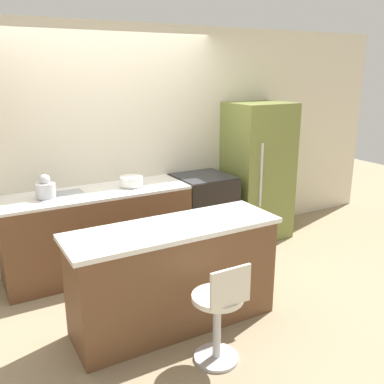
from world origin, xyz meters
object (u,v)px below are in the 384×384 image
at_px(oven_range, 203,212).
at_px(stool_chair, 219,314).
at_px(mixing_bowl, 131,181).
at_px(refrigerator, 257,171).
at_px(kettle, 46,188).

bearing_deg(oven_range, stool_chair, -117.75).
bearing_deg(mixing_bowl, refrigerator, -0.04).
bearing_deg(oven_range, refrigerator, -0.28).
bearing_deg(mixing_bowl, oven_range, 0.18).
distance_m(refrigerator, stool_chair, 2.68).
bearing_deg(stool_chair, refrigerator, 46.56).
bearing_deg(oven_range, mixing_bowl, -179.82).
xyz_separation_m(kettle, mixing_bowl, (0.89, 0.00, -0.04)).
relative_size(kettle, mixing_bowl, 0.95).
relative_size(refrigerator, mixing_bowl, 7.00).
bearing_deg(kettle, oven_range, 0.09).
distance_m(refrigerator, kettle, 2.61).
bearing_deg(mixing_bowl, stool_chair, -93.00).
xyz_separation_m(refrigerator, mixing_bowl, (-1.71, 0.00, 0.09)).
xyz_separation_m(refrigerator, stool_chair, (-1.81, -1.91, -0.47)).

